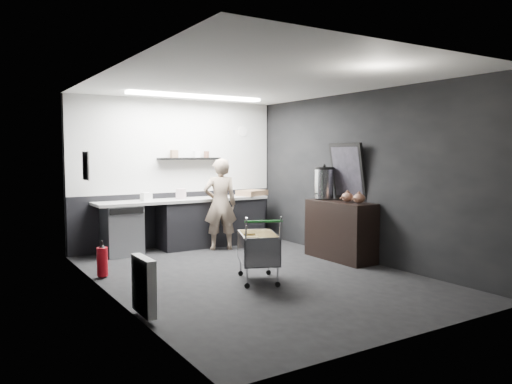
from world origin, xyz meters
TOP-DOWN VIEW (x-y plane):
  - floor at (0.00, 0.00)m, footprint 5.50×5.50m
  - ceiling at (0.00, 0.00)m, footprint 5.50×5.50m
  - wall_back at (0.00, 2.75)m, footprint 5.50×0.00m
  - wall_front at (0.00, -2.75)m, footprint 5.50×0.00m
  - wall_left at (-2.00, 0.00)m, footprint 0.00×5.50m
  - wall_right at (2.00, 0.00)m, footprint 0.00×5.50m
  - kitchen_wall_panel at (0.00, 2.73)m, footprint 3.95×0.02m
  - dado_panel at (0.00, 2.73)m, footprint 3.95×0.02m
  - floating_shelf at (0.20, 2.62)m, footprint 1.20×0.22m
  - wall_clock at (1.40, 2.72)m, footprint 0.20×0.03m
  - poster at (-1.98, 1.30)m, footprint 0.02×0.30m
  - poster_red_band at (-1.98, 1.30)m, footprint 0.02×0.22m
  - radiator at (-1.94, -0.90)m, footprint 0.10×0.50m
  - ceiling_strip at (0.00, 1.85)m, footprint 2.40×0.20m
  - prep_counter at (0.14, 2.42)m, footprint 3.20×0.61m
  - person at (0.49, 1.97)m, footprint 0.69×0.55m
  - shopping_cart at (-0.12, -0.26)m, footprint 0.77×0.99m
  - sideboard at (1.75, 0.23)m, footprint 0.54×1.26m
  - fire_extinguisher at (-1.85, 1.04)m, footprint 0.15×0.15m
  - cardboard_box at (1.40, 2.37)m, footprint 0.62×0.54m
  - pink_tub at (-0.06, 2.42)m, footprint 0.19×0.19m
  - white_container at (-0.73, 2.37)m, footprint 0.19×0.16m

SIDE VIEW (x-z plane):
  - floor at x=0.00m, z-range 0.00..0.00m
  - fire_extinguisher at x=-1.85m, z-range -0.01..0.49m
  - radiator at x=-1.94m, z-range 0.05..0.65m
  - shopping_cart at x=-0.12m, z-range -0.02..0.86m
  - prep_counter at x=0.14m, z-range 0.01..0.91m
  - dado_panel at x=0.00m, z-range 0.00..1.00m
  - sideboard at x=1.75m, z-range -0.35..1.54m
  - person at x=0.49m, z-range 0.00..1.63m
  - cardboard_box at x=1.40m, z-range 0.90..1.00m
  - white_container at x=-0.73m, z-range 0.90..1.05m
  - pink_tub at x=-0.06m, z-range 0.90..1.09m
  - wall_back at x=0.00m, z-range -1.40..4.10m
  - wall_front at x=0.00m, z-range -1.40..4.10m
  - wall_left at x=-2.00m, z-range -1.40..4.10m
  - wall_right at x=2.00m, z-range -1.40..4.10m
  - poster at x=-1.98m, z-range 1.35..1.75m
  - floating_shelf at x=0.20m, z-range 1.60..1.64m
  - poster_red_band at x=-1.98m, z-range 1.57..1.67m
  - kitchen_wall_panel at x=0.00m, z-range 1.00..2.70m
  - wall_clock at x=1.40m, z-range 2.05..2.25m
  - ceiling_strip at x=0.00m, z-range 2.65..2.69m
  - ceiling at x=0.00m, z-range 2.70..2.70m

